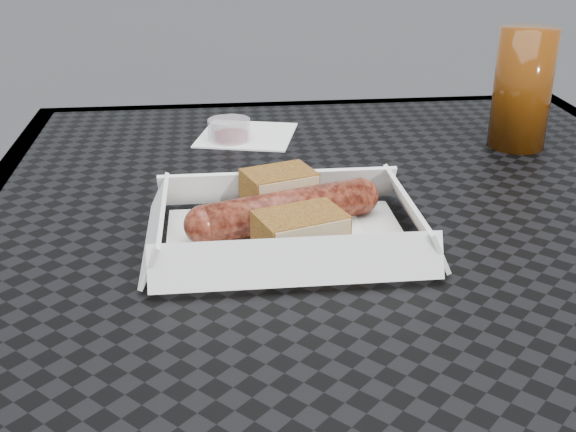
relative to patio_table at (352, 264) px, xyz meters
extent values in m
cube|color=black|center=(0.00, 0.00, 0.07)|extent=(0.80, 0.80, 0.01)
cube|color=black|center=(0.00, 0.39, 0.06)|extent=(0.80, 0.03, 0.03)
cylinder|color=black|center=(-0.35, 0.35, -0.30)|extent=(0.03, 0.03, 0.73)
cylinder|color=black|center=(0.35, 0.35, -0.30)|extent=(0.03, 0.03, 0.73)
cube|color=white|center=(-0.08, -0.09, 0.08)|extent=(0.22, 0.15, 0.00)
cylinder|color=maroon|center=(-0.08, -0.07, 0.10)|extent=(0.16, 0.09, 0.04)
sphere|color=maroon|center=(0.00, -0.04, 0.10)|extent=(0.04, 0.04, 0.04)
sphere|color=maroon|center=(-0.16, -0.09, 0.10)|extent=(0.04, 0.04, 0.04)
cube|color=olive|center=(-0.08, -0.03, 0.10)|extent=(0.08, 0.07, 0.04)
cube|color=olive|center=(-0.07, -0.12, 0.10)|extent=(0.09, 0.07, 0.04)
cylinder|color=#D45009|center=(-0.03, -0.14, 0.08)|extent=(0.02, 0.02, 0.00)
torus|color=white|center=(-0.03, -0.15, 0.08)|extent=(0.02, 0.02, 0.00)
cube|color=#B2D17F|center=(-0.02, -0.14, 0.08)|extent=(0.02, 0.02, 0.00)
cube|color=white|center=(-0.10, 0.23, 0.08)|extent=(0.15, 0.15, 0.00)
cylinder|color=maroon|center=(-0.12, 0.21, 0.09)|extent=(0.05, 0.05, 0.03)
cylinder|color=silver|center=(-0.13, 0.21, 0.09)|extent=(0.05, 0.05, 0.03)
cylinder|color=#512506|center=(0.24, 0.15, 0.15)|extent=(0.07, 0.07, 0.15)
camera|label=1|loc=(-0.14, -0.68, 0.37)|focal=45.00mm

